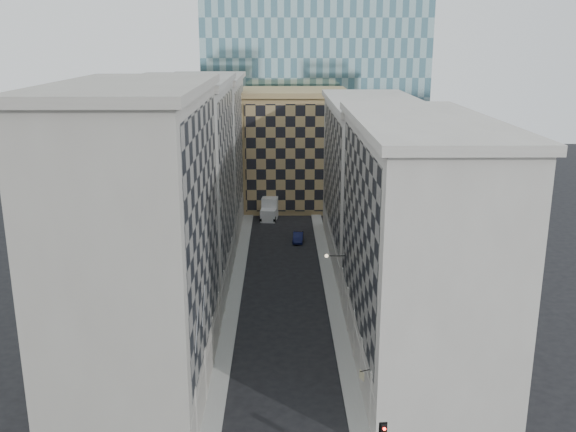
{
  "coord_description": "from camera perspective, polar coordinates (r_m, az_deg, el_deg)",
  "views": [
    {
      "loc": [
        -0.31,
        -35.1,
        26.74
      ],
      "look_at": [
        0.32,
        14.96,
        12.78
      ],
      "focal_mm": 40.0,
      "sensor_mm": 36.0,
      "label": 1
    }
  ],
  "objects": [
    {
      "name": "bldg_right_b",
      "position": [
        79.72,
        7.39,
        3.22
      ],
      "size": [
        10.8,
        28.8,
        19.7
      ],
      "color": "#B3ADA4",
      "rests_on": "ground"
    },
    {
      "name": "box_truck",
      "position": [
        98.36,
        -1.62,
        0.64
      ],
      "size": [
        2.94,
        6.03,
        3.19
      ],
      "rotation": [
        0.0,
        0.0,
        -0.1
      ],
      "color": "silver",
      "rests_on": "ground"
    },
    {
      "name": "shop_sign",
      "position": [
        46.77,
        6.61,
        -13.85
      ],
      "size": [
        0.71,
        0.62,
        0.72
      ],
      "rotation": [
        0.0,
        0.0,
        0.35
      ],
      "color": "black",
      "rests_on": "ground"
    },
    {
      "name": "bracket_lamp",
      "position": [
        62.74,
        3.61,
        -3.56
      ],
      "size": [
        1.98,
        0.36,
        0.36
      ],
      "color": "black",
      "rests_on": "ground"
    },
    {
      "name": "bldg_left_c",
      "position": [
        92.1,
        -7.33,
        5.51
      ],
      "size": [
        10.8,
        22.8,
        21.7
      ],
      "color": "gray",
      "rests_on": "ground"
    },
    {
      "name": "flagpoles_left",
      "position": [
        45.51,
        -7.8,
        -8.89
      ],
      "size": [
        0.1,
        6.33,
        2.33
      ],
      "color": "gray",
      "rests_on": "ground"
    },
    {
      "name": "bldg_left_b",
      "position": [
        70.62,
        -9.32,
        2.77
      ],
      "size": [
        10.8,
        22.8,
        22.7
      ],
      "color": "gray",
      "rests_on": "ground"
    },
    {
      "name": "dark_car",
      "position": [
        86.95,
        0.91,
        -1.89
      ],
      "size": [
        1.62,
        3.95,
        1.27
      ],
      "primitive_type": "imported",
      "rotation": [
        0.0,
        0.0,
        -0.07
      ],
      "color": "#10153C",
      "rests_on": "ground"
    },
    {
      "name": "bldg_left_a",
      "position": [
        49.59,
        -13.0,
        -2.34
      ],
      "size": [
        10.8,
        22.8,
        23.7
      ],
      "color": "gray",
      "rests_on": "ground"
    },
    {
      "name": "sidewalk_east",
      "position": [
        70.57,
        3.88,
        -6.66
      ],
      "size": [
        1.5,
        100.0,
        0.15
      ],
      "primitive_type": "cube",
      "color": "#979691",
      "rests_on": "ground"
    },
    {
      "name": "sidewalk_west",
      "position": [
        70.52,
        -4.72,
        -6.69
      ],
      "size": [
        1.5,
        100.0,
        0.15
      ],
      "primitive_type": "cube",
      "color": "#979691",
      "rests_on": "ground"
    },
    {
      "name": "bldg_right_a",
      "position": [
        53.9,
        11.31,
        -2.47
      ],
      "size": [
        10.8,
        26.8,
        20.7
      ],
      "color": "#B3ADA4",
      "rests_on": "ground"
    },
    {
      "name": "tan_block",
      "position": [
        104.46,
        0.56,
        6.05
      ],
      "size": [
        16.8,
        14.8,
        18.8
      ],
      "color": "tan",
      "rests_on": "ground"
    },
    {
      "name": "church_tower",
      "position": [
        117.1,
        -0.59,
        15.69
      ],
      "size": [
        7.2,
        7.2,
        51.5
      ],
      "color": "#302B25",
      "rests_on": "ground"
    }
  ]
}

